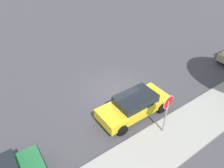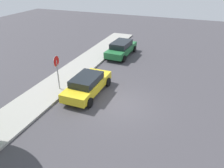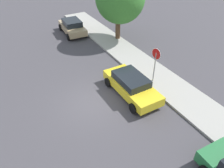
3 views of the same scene
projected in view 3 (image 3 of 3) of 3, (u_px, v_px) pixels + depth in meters
ground_plane at (94, 102)px, 13.60m from camera, size 60.00×60.00×0.00m
sidewalk_curb at (159, 78)px, 15.65m from camera, size 32.00×2.62×0.14m
stop_sign at (156, 60)px, 14.32m from camera, size 0.76×0.10×2.61m
parked_car_yellow at (131, 85)px, 13.88m from camera, size 4.42×1.98×1.35m
parked_car_tan at (72, 27)px, 21.82m from camera, size 4.07×2.16×1.39m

